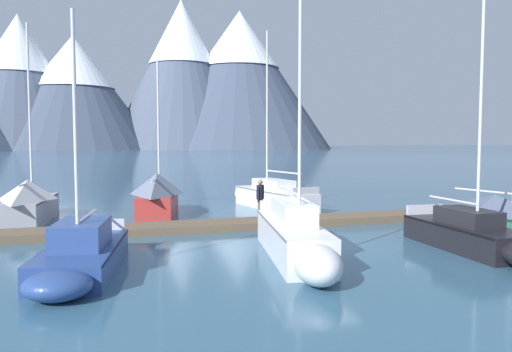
{
  "coord_description": "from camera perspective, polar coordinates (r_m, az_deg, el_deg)",
  "views": [
    {
      "loc": [
        -7.88,
        -15.53,
        3.6
      ],
      "look_at": [
        0.0,
        6.0,
        2.0
      ],
      "focal_mm": 35.11,
      "sensor_mm": 36.0,
      "label": 1
    }
  ],
  "objects": [
    {
      "name": "mountain_east_summit",
      "position": [
        235.35,
        -8.46,
        11.69
      ],
      "size": [
        65.93,
        65.93,
        67.49
      ],
      "color": "#4C566B",
      "rests_on": "ground"
    },
    {
      "name": "sailboat_outer_slip",
      "position": [
        17.71,
        23.93,
        -6.25
      ],
      "size": [
        2.15,
        6.44,
        9.16
      ],
      "color": "black",
      "rests_on": "ground"
    },
    {
      "name": "mountain_central_massif",
      "position": [
        236.22,
        -25.37,
        9.95
      ],
      "size": [
        64.07,
        64.07,
        56.67
      ],
      "color": "#4C566B",
      "rests_on": "ground"
    },
    {
      "name": "person_on_dock",
      "position": [
        21.11,
        0.48,
        -2.37
      ],
      "size": [
        0.41,
        0.48,
        1.69
      ],
      "color": "brown",
      "rests_on": "dock"
    },
    {
      "name": "sailboat_end_of_dock",
      "position": [
        21.24,
        26.76,
        -4.22
      ],
      "size": [
        2.65,
        5.8,
        8.01
      ],
      "color": "#336B56",
      "rests_on": "ground"
    },
    {
      "name": "dock",
      "position": [
        21.34,
        1.85,
        -5.33
      ],
      "size": [
        23.7,
        2.83,
        0.3
      ],
      "color": "brown",
      "rests_on": "ground"
    },
    {
      "name": "mountain_rear_spur",
      "position": [
        238.84,
        -1.87,
        11.16
      ],
      "size": [
        85.97,
        85.97,
        64.13
      ],
      "color": "#424C60",
      "rests_on": "ground"
    },
    {
      "name": "ground_plane",
      "position": [
        17.78,
        6.72,
        -7.72
      ],
      "size": [
        700.0,
        700.0,
        0.0
      ],
      "primitive_type": "plane",
      "color": "#335B75"
    },
    {
      "name": "sailboat_mid_dock_port",
      "position": [
        24.87,
        -11.05,
        -2.11
      ],
      "size": [
        2.94,
        5.6,
        7.57
      ],
      "color": "#B2332D",
      "rests_on": "ground"
    },
    {
      "name": "sailboat_far_berth",
      "position": [
        27.1,
        1.67,
        -2.26
      ],
      "size": [
        2.56,
        7.15,
        9.51
      ],
      "color": "white",
      "rests_on": "ground"
    },
    {
      "name": "mountain_shoulder_ridge",
      "position": [
        231.06,
        -20.03,
        9.22
      ],
      "size": [
        71.42,
        71.42,
        48.7
      ],
      "color": "#424C60",
      "rests_on": "ground"
    },
    {
      "name": "sailboat_second_berth",
      "position": [
        14.49,
        -19.42,
        -8.47
      ],
      "size": [
        2.95,
        6.05,
        7.02
      ],
      "color": "navy",
      "rests_on": "ground"
    },
    {
      "name": "sailboat_mid_dock_starboard",
      "position": [
        15.21,
        4.56,
        -7.01
      ],
      "size": [
        2.87,
        7.19,
        9.29
      ],
      "color": "silver",
      "rests_on": "ground"
    },
    {
      "name": "sailboat_nearest_berth",
      "position": [
        24.68,
        -24.22,
        -2.6
      ],
      "size": [
        2.41,
        6.02,
        8.85
      ],
      "color": "#93939E",
      "rests_on": "ground"
    }
  ]
}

